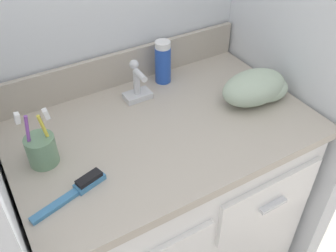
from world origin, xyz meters
TOP-DOWN VIEW (x-y plane):
  - wall_right at (0.51, 0.00)m, footprint 0.08×0.66m
  - vanity at (-0.00, -0.00)m, footprint 0.92×0.60m
  - backsplash at (0.00, 0.28)m, footprint 0.92×0.02m
  - sink_faucet at (0.00, 0.17)m, footprint 0.09×0.09m
  - toothbrush_cup at (-0.36, 0.03)m, footprint 0.08×0.08m
  - shaving_cream_can at (0.13, 0.22)m, footprint 0.06×0.06m
  - hairbrush at (-0.31, -0.12)m, footprint 0.21×0.08m
  - hand_towel at (0.33, -0.04)m, footprint 0.24×0.14m

SIDE VIEW (x-z plane):
  - vanity at x=0.00m, z-range 0.01..0.83m
  - hairbrush at x=-0.31m, z-range 0.81..0.84m
  - toothbrush_cup at x=-0.36m, z-range 0.78..0.95m
  - hand_towel at x=0.33m, z-range 0.81..0.92m
  - sink_faucet at x=0.00m, z-range 0.80..0.94m
  - backsplash at x=0.00m, z-range 0.82..0.94m
  - shaving_cream_can at x=0.13m, z-range 0.82..0.97m
  - wall_right at x=0.51m, z-range 0.00..2.20m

